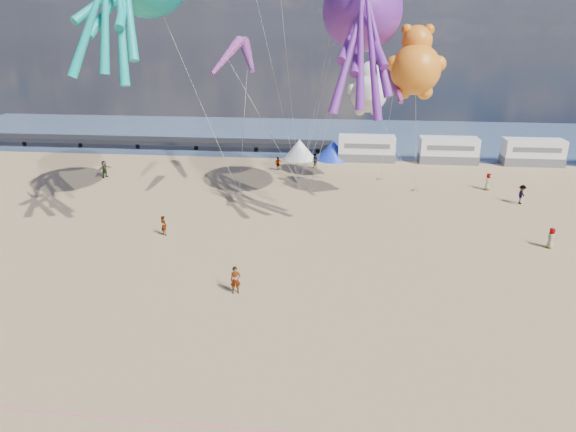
# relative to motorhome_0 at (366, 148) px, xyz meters

# --- Properties ---
(ground) EXTENTS (120.00, 120.00, 0.00)m
(ground) POSITION_rel_motorhome_0_xyz_m (-6.00, -40.00, -1.50)
(ground) COLOR tan
(ground) RESTS_ON ground
(water) EXTENTS (120.00, 120.00, 0.00)m
(water) POSITION_rel_motorhome_0_xyz_m (-6.00, 15.00, -1.48)
(water) COLOR #3D5275
(water) RESTS_ON ground
(pier) EXTENTS (60.00, 3.00, 0.50)m
(pier) POSITION_rel_motorhome_0_xyz_m (-34.00, 4.00, -0.50)
(pier) COLOR black
(pier) RESTS_ON ground
(motorhome_0) EXTENTS (6.60, 2.50, 3.00)m
(motorhome_0) POSITION_rel_motorhome_0_xyz_m (0.00, 0.00, 0.00)
(motorhome_0) COLOR silver
(motorhome_0) RESTS_ON ground
(motorhome_1) EXTENTS (6.60, 2.50, 3.00)m
(motorhome_1) POSITION_rel_motorhome_0_xyz_m (9.50, 0.00, 0.00)
(motorhome_1) COLOR silver
(motorhome_1) RESTS_ON ground
(motorhome_2) EXTENTS (6.60, 2.50, 3.00)m
(motorhome_2) POSITION_rel_motorhome_0_xyz_m (19.00, 0.00, 0.00)
(motorhome_2) COLOR silver
(motorhome_2) RESTS_ON ground
(tent_white) EXTENTS (4.00, 4.00, 2.40)m
(tent_white) POSITION_rel_motorhome_0_xyz_m (-8.00, 0.00, -0.30)
(tent_white) COLOR white
(tent_white) RESTS_ON ground
(tent_blue) EXTENTS (4.00, 4.00, 2.40)m
(tent_blue) POSITION_rel_motorhome_0_xyz_m (-4.00, 0.00, -0.30)
(tent_blue) COLOR #1933CC
(tent_blue) RESTS_ON ground
(rope_line) EXTENTS (34.00, 0.03, 0.03)m
(rope_line) POSITION_rel_motorhome_0_xyz_m (-6.00, -45.00, -1.48)
(rope_line) COLOR #F2338C
(rope_line) RESTS_ON ground
(standing_person) EXTENTS (0.71, 0.57, 1.69)m
(standing_person) POSITION_rel_motorhome_0_xyz_m (-8.81, -34.12, -0.65)
(standing_person) COLOR tan
(standing_person) RESTS_ON ground
(beachgoer_0) EXTENTS (0.58, 0.66, 1.52)m
(beachgoer_0) POSITION_rel_motorhome_0_xyz_m (12.22, -25.09, -0.74)
(beachgoer_0) COLOR #7F6659
(beachgoer_0) RESTS_ON ground
(beachgoer_1) EXTENTS (1.01, 0.95, 1.73)m
(beachgoer_1) POSITION_rel_motorhome_0_xyz_m (-5.86, -4.52, -0.63)
(beachgoer_1) COLOR #7F6659
(beachgoer_1) RESTS_ON ground
(beachgoer_2) EXTENTS (1.05, 1.09, 1.77)m
(beachgoer_2) POSITION_rel_motorhome_0_xyz_m (13.28, -15.00, -0.62)
(beachgoer_2) COLOR #7F6659
(beachgoer_2) RESTS_ON ground
(beachgoer_3) EXTENTS (1.10, 0.96, 1.48)m
(beachgoer_3) POSITION_rel_motorhome_0_xyz_m (-9.92, -5.46, -0.76)
(beachgoer_3) COLOR #7F6659
(beachgoer_3) RESTS_ON ground
(beachgoer_4) EXTENTS (0.84, 1.14, 1.80)m
(beachgoer_4) POSITION_rel_motorhome_0_xyz_m (-27.79, -10.54, -0.60)
(beachgoer_4) COLOR #7F6659
(beachgoer_4) RESTS_ON ground
(beachgoer_5) EXTENTS (1.48, 1.12, 1.55)m
(beachgoer_5) POSITION_rel_motorhome_0_xyz_m (-16.10, -25.68, -0.72)
(beachgoer_5) COLOR #7F6659
(beachgoer_5) RESTS_ON ground
(beachgoer_6) EXTENTS (0.68, 0.73, 1.68)m
(beachgoer_6) POSITION_rel_motorhome_0_xyz_m (11.41, -10.83, -0.66)
(beachgoer_6) COLOR #7F6659
(beachgoer_6) RESTS_ON ground
(sandbag_a) EXTENTS (0.50, 0.35, 0.22)m
(sandbag_a) POSITION_rel_motorhome_0_xyz_m (-12.40, -15.12, -1.39)
(sandbag_a) COLOR gray
(sandbag_a) RESTS_ON ground
(sandbag_b) EXTENTS (0.50, 0.35, 0.22)m
(sandbag_b) POSITION_rel_motorhome_0_xyz_m (-5.90, -12.41, -1.39)
(sandbag_b) COLOR gray
(sandbag_b) RESTS_ON ground
(sandbag_c) EXTENTS (0.50, 0.35, 0.22)m
(sandbag_c) POSITION_rel_motorhome_0_xyz_m (4.44, -11.93, -1.39)
(sandbag_c) COLOR gray
(sandbag_c) RESTS_ON ground
(sandbag_d) EXTENTS (0.50, 0.35, 0.22)m
(sandbag_d) POSITION_rel_motorhome_0_xyz_m (1.17, -8.34, -1.39)
(sandbag_d) COLOR gray
(sandbag_d) RESTS_ON ground
(sandbag_e) EXTENTS (0.50, 0.35, 0.22)m
(sandbag_e) POSITION_rel_motorhome_0_xyz_m (-6.95, -11.90, -1.39)
(sandbag_e) COLOR gray
(sandbag_e) RESTS_ON ground
(kite_octopus_purple) EXTENTS (6.42, 11.84, 12.87)m
(kite_octopus_purple) POSITION_rel_motorhome_0_xyz_m (-1.68, -17.39, 14.66)
(kite_octopus_purple) COLOR #6A2491
(kite_panda) EXTENTS (4.33, 4.08, 6.05)m
(kite_panda) POSITION_rel_motorhome_0_xyz_m (-0.52, -9.96, 7.48)
(kite_panda) COLOR silver
(kite_teddy_orange) EXTENTS (6.12, 5.94, 6.92)m
(kite_teddy_orange) POSITION_rel_motorhome_0_xyz_m (2.81, -17.03, 10.24)
(kite_teddy_orange) COLOR orange
(windsock_left) EXTENTS (3.00, 6.64, 6.61)m
(windsock_left) POSITION_rel_motorhome_0_xyz_m (-11.71, -12.49, 11.03)
(windsock_left) COLOR red
(windsock_mid) EXTENTS (1.82, 5.42, 5.33)m
(windsock_mid) POSITION_rel_motorhome_0_xyz_m (1.26, -16.79, 9.02)
(windsock_mid) COLOR red
(windsock_right) EXTENTS (2.41, 5.07, 5.04)m
(windsock_right) POSITION_rel_motorhome_0_xyz_m (-12.36, -18.52, 11.22)
(windsock_right) COLOR red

